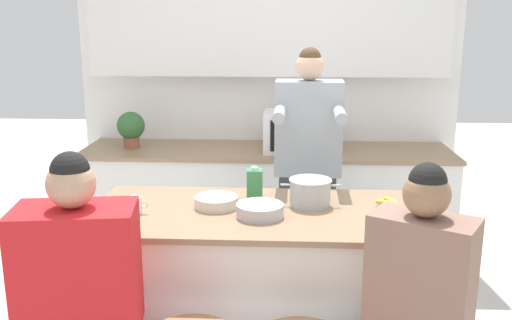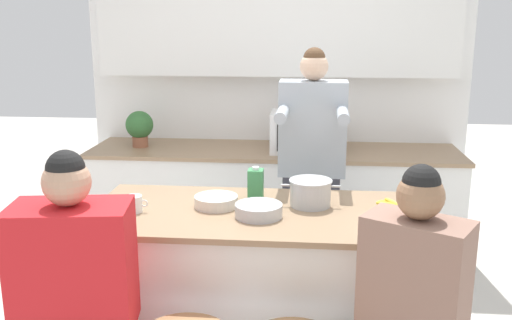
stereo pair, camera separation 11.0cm
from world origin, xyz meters
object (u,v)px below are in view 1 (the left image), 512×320
cooking_pot (310,192)px  banana_bunch (386,202)px  fruit_bowl (216,202)px  coffee_cup_far (112,220)px  kitchen_island (255,292)px  juice_carton (255,184)px  person_cooking (307,185)px  microwave (300,132)px  potted_plant (131,127)px  coffee_cup_near (134,205)px

cooking_pot → banana_bunch: (0.40, 0.00, -0.05)m
fruit_bowl → banana_bunch: size_ratio=1.52×
coffee_cup_far → kitchen_island: bearing=23.8°
kitchen_island → juice_carton: 0.59m
kitchen_island → person_cooking: (0.30, 0.76, 0.38)m
person_cooking → kitchen_island: bearing=-110.0°
person_cooking → fruit_bowl: (-0.50, -0.71, 0.11)m
banana_bunch → microwave: 1.50m
cooking_pot → kitchen_island: bearing=-158.8°
person_cooking → potted_plant: (-1.37, 0.85, 0.21)m
kitchen_island → potted_plant: (-1.08, 1.60, 0.59)m
person_cooking → coffee_cup_far: size_ratio=15.53×
coffee_cup_near → banana_bunch: 1.32m
coffee_cup_near → potted_plant: potted_plant is taller
coffee_cup_far → juice_carton: juice_carton is taller
fruit_bowl → coffee_cup_far: (-0.45, -0.34, 0.01)m
banana_bunch → microwave: bearing=106.8°
coffee_cup_far → microwave: microwave is taller
cooking_pot → fruit_bowl: cooking_pot is taller
fruit_bowl → juice_carton: (0.19, 0.17, 0.05)m
kitchen_island → person_cooking: bearing=68.7°
person_cooking → coffee_cup_far: bearing=-131.1°
juice_carton → microwave: bearing=78.5°
potted_plant → kitchen_island: bearing=-56.0°
kitchen_island → banana_bunch: bearing=9.5°
coffee_cup_near → juice_carton: size_ratio=0.67×
banana_bunch → potted_plant: bearing=140.0°
kitchen_island → coffee_cup_far: (-0.66, -0.29, 0.50)m
person_cooking → cooking_pot: size_ratio=5.51×
potted_plant → cooking_pot: bearing=-47.5°
coffee_cup_near → person_cooking: bearing=42.5°
person_cooking → fruit_bowl: 0.88m
juice_carton → potted_plant: (-1.06, 1.39, 0.04)m
person_cooking → banana_bunch: size_ratio=11.45×
person_cooking → juice_carton: size_ratio=9.69×
banana_bunch → person_cooking: bearing=121.7°
fruit_bowl → coffee_cup_near: 0.42m
cooking_pot → coffee_cup_far: size_ratio=2.82×
coffee_cup_near → cooking_pot: bearing=11.8°
cooking_pot → banana_bunch: cooking_pot is taller
person_cooking → potted_plant: size_ratio=5.99×
coffee_cup_far → microwave: size_ratio=0.20×
person_cooking → coffee_cup_near: person_cooking is taller
person_cooking → microwave: bearing=94.0°
cooking_pot → microwave: microwave is taller
kitchen_island → microwave: (0.26, 1.55, 0.58)m
person_cooking → juice_carton: person_cooking is taller
banana_bunch → fruit_bowl: bearing=-175.6°
kitchen_island → coffee_cup_far: 0.88m
fruit_bowl → coffee_cup_far: bearing=-143.3°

